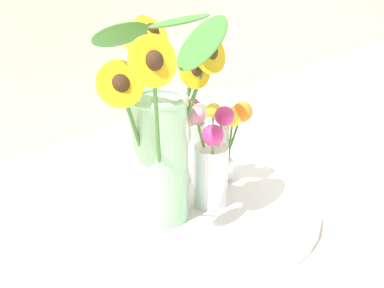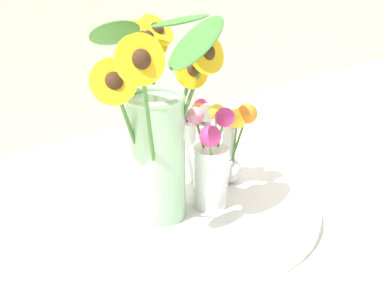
{
  "view_description": "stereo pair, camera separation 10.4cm",
  "coord_description": "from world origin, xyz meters",
  "px_view_note": "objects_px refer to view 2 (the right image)",
  "views": [
    {
      "loc": [
        -0.69,
        -0.65,
        0.57
      ],
      "look_at": [
        -0.03,
        0.04,
        0.15
      ],
      "focal_mm": 50.0,
      "sensor_mm": 36.0,
      "label": 1
    },
    {
      "loc": [
        -0.61,
        -0.72,
        0.57
      ],
      "look_at": [
        -0.03,
        0.04,
        0.15
      ],
      "focal_mm": 50.0,
      "sensor_mm": 36.0,
      "label": 2
    }
  ],
  "objects_px": {
    "vase_bulb_right": "(233,146)",
    "vase_small_center": "(212,163)",
    "mason_jar_sunflowers": "(156,130)",
    "vase_small_back": "(197,139)",
    "serving_tray": "(192,207)"
  },
  "relations": [
    {
      "from": "mason_jar_sunflowers",
      "to": "vase_small_center",
      "type": "bearing_deg",
      "value": -19.12
    },
    {
      "from": "vase_small_center",
      "to": "vase_small_back",
      "type": "relative_size",
      "value": 1.22
    },
    {
      "from": "serving_tray",
      "to": "vase_small_back",
      "type": "relative_size",
      "value": 3.01
    },
    {
      "from": "vase_small_back",
      "to": "serving_tray",
      "type": "bearing_deg",
      "value": -133.02
    },
    {
      "from": "mason_jar_sunflowers",
      "to": "vase_small_center",
      "type": "height_order",
      "value": "mason_jar_sunflowers"
    },
    {
      "from": "vase_small_center",
      "to": "vase_small_back",
      "type": "bearing_deg",
      "value": 64.38
    },
    {
      "from": "vase_small_center",
      "to": "vase_small_back",
      "type": "xyz_separation_m",
      "value": [
        0.06,
        0.12,
        -0.0
      ]
    },
    {
      "from": "serving_tray",
      "to": "mason_jar_sunflowers",
      "type": "height_order",
      "value": "mason_jar_sunflowers"
    },
    {
      "from": "serving_tray",
      "to": "vase_small_center",
      "type": "relative_size",
      "value": 2.46
    },
    {
      "from": "vase_small_center",
      "to": "vase_bulb_right",
      "type": "relative_size",
      "value": 1.12
    },
    {
      "from": "serving_tray",
      "to": "vase_small_back",
      "type": "height_order",
      "value": "vase_small_back"
    },
    {
      "from": "mason_jar_sunflowers",
      "to": "vase_small_center",
      "type": "relative_size",
      "value": 1.94
    },
    {
      "from": "serving_tray",
      "to": "vase_small_back",
      "type": "bearing_deg",
      "value": 46.98
    },
    {
      "from": "serving_tray",
      "to": "vase_small_back",
      "type": "distance_m",
      "value": 0.16
    },
    {
      "from": "vase_bulb_right",
      "to": "vase_small_center",
      "type": "bearing_deg",
      "value": -155.47
    }
  ]
}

